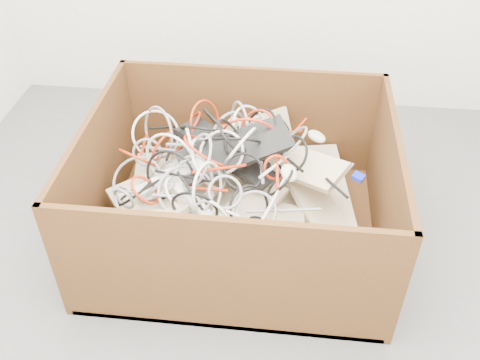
# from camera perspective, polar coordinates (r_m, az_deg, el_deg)

# --- Properties ---
(ground) EXTENTS (3.00, 3.00, 0.00)m
(ground) POSITION_cam_1_polar(r_m,az_deg,el_deg) (2.29, -1.15, -10.68)
(ground) COLOR #545356
(ground) RESTS_ON ground
(cardboard_box) EXTENTS (1.26, 1.05, 0.59)m
(cardboard_box) POSITION_cam_1_polar(r_m,az_deg,el_deg) (2.39, -0.48, -3.18)
(cardboard_box) COLOR #3A1F0E
(cardboard_box) RESTS_ON ground
(keyboard_pile) EXTENTS (1.11, 0.97, 0.43)m
(keyboard_pile) POSITION_cam_1_polar(r_m,az_deg,el_deg) (2.30, -0.20, -0.52)
(keyboard_pile) COLOR tan
(keyboard_pile) RESTS_ON cardboard_box
(mice_scatter) EXTENTS (0.73, 0.69, 0.20)m
(mice_scatter) POSITION_cam_1_polar(r_m,az_deg,el_deg) (2.25, 0.34, 0.65)
(mice_scatter) COLOR beige
(mice_scatter) RESTS_ON keyboard_pile
(power_strip_left) EXTENTS (0.30, 0.20, 0.13)m
(power_strip_left) POSITION_cam_1_polar(r_m,az_deg,el_deg) (2.21, -7.21, 0.15)
(power_strip_left) COLOR silver
(power_strip_left) RESTS_ON keyboard_pile
(power_strip_right) EXTENTS (0.26, 0.25, 0.10)m
(power_strip_right) POSITION_cam_1_polar(r_m,az_deg,el_deg) (2.17, -5.81, -1.70)
(power_strip_right) COLOR silver
(power_strip_right) RESTS_ON keyboard_pile
(vga_plug) EXTENTS (0.06, 0.06, 0.03)m
(vga_plug) POSITION_cam_1_polar(r_m,az_deg,el_deg) (2.26, 12.42, 0.32)
(vga_plug) COLOR #0C1CC1
(vga_plug) RESTS_ON keyboard_pile
(cable_tangle) EXTENTS (1.05, 0.87, 0.41)m
(cable_tangle) POSITION_cam_1_polar(r_m,az_deg,el_deg) (2.27, -3.47, 2.53)
(cable_tangle) COLOR silver
(cable_tangle) RESTS_ON keyboard_pile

